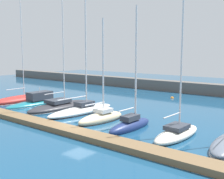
% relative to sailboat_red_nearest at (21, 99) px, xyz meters
% --- Properties ---
extents(ground_plane, '(120.00, 120.00, 0.00)m').
position_rel_sailboat_red_nearest_xyz_m(ground_plane, '(17.13, -4.95, -0.33)').
color(ground_plane, navy).
extents(dock_pier, '(39.73, 1.79, 0.50)m').
position_rel_sailboat_red_nearest_xyz_m(dock_pier, '(17.13, -6.60, -0.08)').
color(dock_pier, brown).
rests_on(dock_pier, ground_plane).
extents(breakwater_seawall, '(108.00, 2.26, 1.91)m').
position_rel_sailboat_red_nearest_xyz_m(breakwater_seawall, '(17.13, 23.79, 0.62)').
color(breakwater_seawall, '#5B5651').
rests_on(breakwater_seawall, ground_plane).
extents(sailboat_red_nearest, '(2.89, 9.30, 14.87)m').
position_rel_sailboat_red_nearest_xyz_m(sailboat_red_nearest, '(0.00, 0.00, 0.00)').
color(sailboat_red_nearest, '#B72D28').
rests_on(sailboat_red_nearest, ground_plane).
extents(motorboat_teal_second, '(2.93, 9.69, 2.78)m').
position_rel_sailboat_red_nearest_xyz_m(motorboat_teal_second, '(3.71, 0.30, 0.01)').
color(motorboat_teal_second, '#19707F').
rests_on(motorboat_teal_second, ground_plane).
extents(sailboat_charcoal_third, '(3.36, 9.95, 21.51)m').
position_rel_sailboat_red_nearest_xyz_m(sailboat_charcoal_third, '(8.30, 0.36, 0.03)').
color(sailboat_charcoal_third, '#2D2D33').
rests_on(sailboat_charcoal_third, ground_plane).
extents(sailboat_white_fourth, '(3.12, 10.05, 21.00)m').
position_rel_sailboat_red_nearest_xyz_m(sailboat_white_fourth, '(12.52, 0.16, 0.15)').
color(sailboat_white_fourth, white).
rests_on(sailboat_white_fourth, ground_plane).
extents(sailboat_sand_fifth, '(2.51, 6.37, 11.17)m').
position_rel_sailboat_red_nearest_xyz_m(sailboat_sand_fifth, '(16.99, -1.42, 0.07)').
color(sailboat_sand_fifth, beige).
rests_on(sailboat_sand_fifth, ground_plane).
extents(sailboat_navy_sixth, '(1.65, 6.15, 12.00)m').
position_rel_sailboat_red_nearest_xyz_m(sailboat_navy_sixth, '(21.15, -1.95, 0.17)').
color(sailboat_navy_sixth, navy).
rests_on(sailboat_navy_sixth, ground_plane).
extents(sailboat_ivory_seventh, '(2.31, 6.73, 12.48)m').
position_rel_sailboat_red_nearest_xyz_m(sailboat_ivory_seventh, '(25.82, -1.58, 0.11)').
color(sailboat_ivory_seventh, silver).
rests_on(sailboat_ivory_seventh, ground_plane).
extents(mooring_buoy_orange, '(0.53, 0.53, 0.53)m').
position_rel_sailboat_red_nearest_xyz_m(mooring_buoy_orange, '(16.12, 16.69, -0.33)').
color(mooring_buoy_orange, orange).
rests_on(mooring_buoy_orange, ground_plane).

